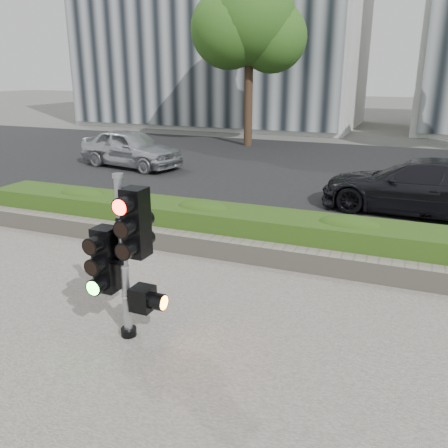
# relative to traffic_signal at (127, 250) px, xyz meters

# --- Properties ---
(ground) EXTENTS (120.00, 120.00, 0.00)m
(ground) POSITION_rel_traffic_signal_xyz_m (0.62, 0.91, -1.16)
(ground) COLOR #51514C
(ground) RESTS_ON ground
(sidewalk) EXTENTS (16.00, 11.00, 0.03)m
(sidewalk) POSITION_rel_traffic_signal_xyz_m (0.62, -1.59, -1.14)
(sidewalk) COLOR #9E9389
(sidewalk) RESTS_ON ground
(road) EXTENTS (60.00, 13.00, 0.02)m
(road) POSITION_rel_traffic_signal_xyz_m (0.62, 10.91, -1.15)
(road) COLOR black
(road) RESTS_ON ground
(curb) EXTENTS (60.00, 0.25, 0.12)m
(curb) POSITION_rel_traffic_signal_xyz_m (0.62, 4.06, -1.10)
(curb) COLOR gray
(curb) RESTS_ON ground
(stone_wall) EXTENTS (12.00, 0.32, 0.34)m
(stone_wall) POSITION_rel_traffic_signal_xyz_m (0.62, 2.81, -0.96)
(stone_wall) COLOR gray
(stone_wall) RESTS_ON sidewalk
(hedge) EXTENTS (12.00, 1.00, 0.68)m
(hedge) POSITION_rel_traffic_signal_xyz_m (0.62, 3.46, -0.79)
(hedge) COLOR #487323
(hedge) RESTS_ON sidewalk
(tree_left) EXTENTS (4.61, 4.03, 7.34)m
(tree_left) POSITION_rel_traffic_signal_xyz_m (-3.90, 15.47, 3.89)
(tree_left) COLOR black
(tree_left) RESTS_ON ground
(traffic_signal) EXTENTS (0.70, 0.51, 2.04)m
(traffic_signal) POSITION_rel_traffic_signal_xyz_m (0.00, 0.00, 0.00)
(traffic_signal) COLOR black
(traffic_signal) RESTS_ON sidewalk
(car_silver) EXTENTS (3.96, 2.23, 1.27)m
(car_silver) POSITION_rel_traffic_signal_xyz_m (-5.94, 9.29, -0.50)
(car_silver) COLOR #B5B8BD
(car_silver) RESTS_ON road
(car_dark) EXTENTS (4.49, 2.18, 1.26)m
(car_dark) POSITION_rel_traffic_signal_xyz_m (3.17, 7.04, -0.51)
(car_dark) COLOR black
(car_dark) RESTS_ON road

